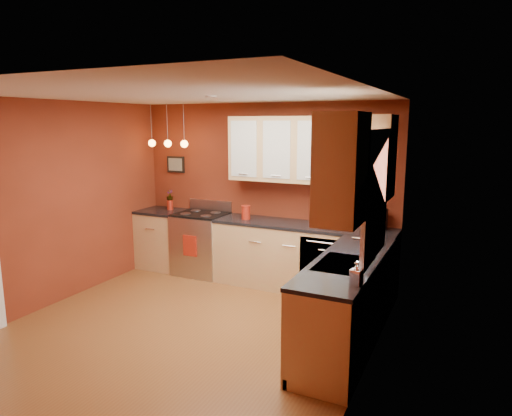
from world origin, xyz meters
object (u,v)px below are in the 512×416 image
at_px(sink, 344,266).
at_px(gas_range, 201,243).
at_px(red_canister, 246,212).
at_px(soap_pump, 356,273).
at_px(coffee_maker, 378,220).

bearing_deg(sink, gas_range, 150.22).
relative_size(red_canister, soap_pump, 0.96).
distance_m(gas_range, soap_pump, 3.57).
distance_m(sink, soap_pump, 0.62).
distance_m(gas_range, sink, 3.05).
relative_size(gas_range, soap_pump, 5.33).
xyz_separation_m(gas_range, coffee_maker, (2.64, 0.12, 0.59)).
height_order(red_canister, soap_pump, soap_pump).
relative_size(gas_range, red_canister, 5.53).
bearing_deg(red_canister, soap_pump, -44.04).
height_order(coffee_maker, soap_pump, coffee_maker).
height_order(sink, coffee_maker, sink).
bearing_deg(red_canister, sink, -38.56).
relative_size(gas_range, sink, 1.59).
xyz_separation_m(red_canister, soap_pump, (2.08, -2.01, 0.00)).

